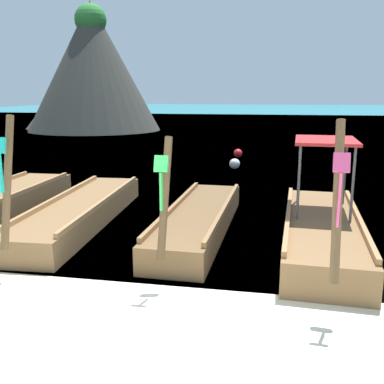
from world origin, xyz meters
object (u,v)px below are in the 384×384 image
at_px(longtail_boat_green_ribbon, 199,220).
at_px(mooring_buoy_near, 235,164).
at_px(longtail_boat_turquoise_ribbon, 81,212).
at_px(karst_rock, 90,70).
at_px(longtail_boat_pink_ribbon, 322,229).
at_px(mooring_buoy_far, 238,153).

xyz_separation_m(longtail_boat_green_ribbon, mooring_buoy_near, (-0.01, 8.25, -0.05)).
xyz_separation_m(longtail_boat_turquoise_ribbon, karst_rock, (-10.47, 25.27, 4.50)).
relative_size(longtail_boat_green_ribbon, mooring_buoy_near, 13.55).
height_order(longtail_boat_pink_ribbon, mooring_buoy_near, longtail_boat_pink_ribbon).
xyz_separation_m(longtail_boat_green_ribbon, karst_rock, (-13.23, 25.43, 4.51)).
height_order(longtail_boat_turquoise_ribbon, karst_rock, karst_rock).
bearing_deg(karst_rock, longtail_boat_turquoise_ribbon, -67.50).
bearing_deg(longtail_boat_green_ribbon, longtail_boat_pink_ribbon, -10.40).
distance_m(longtail_boat_pink_ribbon, mooring_buoy_far, 12.25).
bearing_deg(mooring_buoy_far, longtail_boat_turquoise_ribbon, -102.94).
relative_size(longtail_boat_green_ribbon, longtail_boat_pink_ribbon, 1.00).
height_order(longtail_boat_pink_ribbon, mooring_buoy_far, longtail_boat_pink_ribbon).
bearing_deg(longtail_boat_pink_ribbon, karst_rock, 121.26).
xyz_separation_m(longtail_boat_turquoise_ribbon, longtail_boat_pink_ribbon, (5.25, -0.61, 0.08)).
distance_m(longtail_boat_pink_ribbon, mooring_buoy_near, 9.06).
bearing_deg(mooring_buoy_near, karst_rock, 127.58).
bearing_deg(mooring_buoy_far, karst_rock, 133.20).
height_order(longtail_boat_turquoise_ribbon, mooring_buoy_near, longtail_boat_turquoise_ribbon).
bearing_deg(mooring_buoy_near, longtail_boat_turquoise_ribbon, -108.78).
xyz_separation_m(longtail_boat_pink_ribbon, mooring_buoy_near, (-2.49, 8.71, -0.14)).
height_order(longtail_boat_green_ribbon, karst_rock, karst_rock).
distance_m(longtail_boat_green_ribbon, longtail_boat_pink_ribbon, 2.53).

